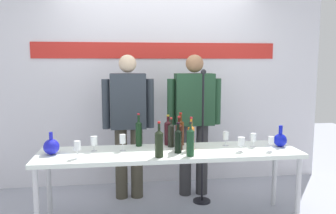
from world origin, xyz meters
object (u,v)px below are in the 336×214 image
presenter_left (128,118)px  wine_bottle_1 (181,131)px  wine_glass_left_1 (77,146)px  wine_bottle_6 (190,141)px  wine_bottle_7 (191,137)px  display_table (170,156)px  wine_glass_right_0 (253,138)px  wine_bottle_8 (168,132)px  microphone_stand (202,159)px  decanter_blue_right (280,140)px  wine_bottle_3 (178,140)px  wine_glass_left_2 (94,141)px  decanter_blue_left (51,146)px  presenter_right (194,115)px  wine_glass_right_3 (226,136)px  wine_glass_left_0 (123,139)px  wine_glass_right_2 (241,142)px  wine_bottle_4 (159,143)px  wine_bottle_2 (179,136)px  wine_bottle_0 (171,134)px  wine_bottle_5 (139,133)px  wine_glass_right_1 (271,141)px

presenter_left → wine_bottle_1: 0.71m
presenter_left → wine_glass_left_1: presenter_left is taller
presenter_left → wine_bottle_6: bearing=-59.2°
wine_bottle_7 → wine_glass_left_1: (-1.07, -0.15, -0.02)m
display_table → wine_glass_right_0: bearing=2.7°
wine_bottle_8 → wine_glass_right_0: (0.84, -0.21, -0.04)m
wine_glass_right_0 → microphone_stand: (-0.43, 0.41, -0.32)m
decanter_blue_right → wine_bottle_1: 1.02m
presenter_left → wine_bottle_3: presenter_left is taller
wine_glass_right_0 → microphone_stand: size_ratio=0.09×
wine_glass_left_2 → wine_bottle_6: bearing=-18.3°
decanter_blue_left → presenter_right: bearing=24.5°
presenter_left → microphone_stand: 0.96m
wine_glass_left_1 → wine_glass_right_3: size_ratio=1.04×
decanter_blue_left → wine_glass_left_0: 0.66m
wine_bottle_8 → wine_glass_right_2: (0.66, -0.36, -0.04)m
wine_glass_right_3 → wine_glass_right_0: bearing=-17.7°
decanter_blue_left → presenter_right: 1.65m
decanter_blue_right → wine_glass_right_2: size_ratio=1.57×
wine_bottle_4 → display_table: bearing=57.6°
wine_bottle_7 → microphone_stand: size_ratio=0.22×
wine_bottle_2 → wine_bottle_6: wine_bottle_2 is taller
microphone_stand → wine_bottle_3: bearing=-124.4°
microphone_stand → wine_bottle_6: bearing=-112.5°
wine_bottle_0 → wine_glass_left_2: (-0.76, -0.07, -0.03)m
wine_bottle_4 → wine_bottle_5: (-0.16, 0.44, 0.01)m
presenter_left → wine_bottle_7: size_ratio=5.11×
wine_bottle_0 → wine_bottle_2: (0.06, -0.12, 0.01)m
decanter_blue_left → wine_glass_right_2: decanter_blue_left is taller
wine_bottle_4 → wine_bottle_6: wine_bottle_4 is taller
display_table → wine_bottle_2: bearing=19.3°
wine_bottle_2 → wine_glass_left_0: 0.55m
wine_bottle_5 → wine_glass_right_1: 1.31m
wine_bottle_7 → wine_glass_right_3: 0.40m
wine_bottle_4 → wine_bottle_1: bearing=57.8°
wine_bottle_7 → wine_glass_right_0: wine_bottle_7 is taller
presenter_left → wine_bottle_6: size_ratio=5.25×
presenter_right → wine_bottle_8: size_ratio=5.28×
presenter_left → wine_glass_left_1: size_ratio=10.53×
wine_glass_right_0 → wine_glass_left_2: bearing=178.4°
presenter_right → wine_bottle_0: 0.66m
wine_bottle_0 → wine_bottle_3: bearing=-82.5°
decanter_blue_left → microphone_stand: 1.63m
decanter_blue_left → wine_glass_right_2: 1.79m
wine_bottle_4 → wine_bottle_7: size_ratio=1.00×
display_table → wine_bottle_2: size_ratio=7.53×
wine_bottle_7 → wine_glass_left_0: bearing=175.3°
decanter_blue_right → wine_glass_right_3: decanter_blue_right is taller
wine_bottle_0 → wine_glass_right_0: bearing=-8.0°
display_table → wine_bottle_6: size_ratio=7.95×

